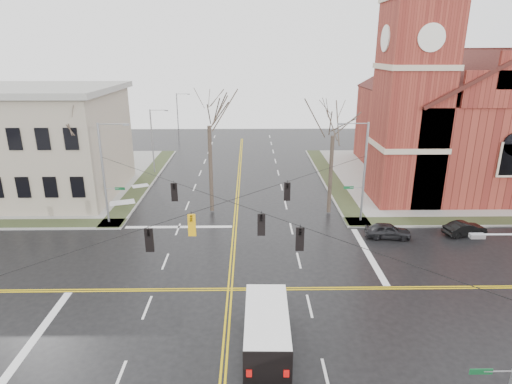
{
  "coord_description": "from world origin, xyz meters",
  "views": [
    {
      "loc": [
        1.34,
        -24.73,
        15.05
      ],
      "look_at": [
        1.81,
        6.0,
        4.77
      ],
      "focal_mm": 30.0,
      "sensor_mm": 36.0,
      "label": 1
    }
  ],
  "objects_px": {
    "signal_pole_nw": "(105,171)",
    "cargo_van": "(267,326)",
    "streetlight_north_a": "(153,139)",
    "parked_car_b": "(465,229)",
    "church": "(452,109)",
    "streetlight_north_b": "(178,115)",
    "tree_nw_near": "(209,120)",
    "tree_nw_far": "(80,128)",
    "parked_car_a": "(388,231)",
    "tree_ne": "(333,131)",
    "signal_pole_ne": "(363,170)"
  },
  "relations": [
    {
      "from": "church",
      "to": "streetlight_north_b",
      "type": "bearing_deg",
      "value": 146.75
    },
    {
      "from": "signal_pole_nw",
      "to": "streetlight_north_b",
      "type": "relative_size",
      "value": 1.12
    },
    {
      "from": "signal_pole_ne",
      "to": "signal_pole_nw",
      "type": "height_order",
      "value": "same"
    },
    {
      "from": "tree_nw_near",
      "to": "signal_pole_nw",
      "type": "bearing_deg",
      "value": -163.24
    },
    {
      "from": "parked_car_a",
      "to": "tree_nw_far",
      "type": "height_order",
      "value": "tree_nw_far"
    },
    {
      "from": "church",
      "to": "tree_nw_near",
      "type": "bearing_deg",
      "value": -158.68
    },
    {
      "from": "church",
      "to": "parked_car_a",
      "type": "distance_m",
      "value": 22.02
    },
    {
      "from": "parked_car_b",
      "to": "tree_ne",
      "type": "xyz_separation_m",
      "value": [
        -10.65,
        5.29,
        7.45
      ]
    },
    {
      "from": "signal_pole_nw",
      "to": "tree_ne",
      "type": "bearing_deg",
      "value": 6.09
    },
    {
      "from": "cargo_van",
      "to": "parked_car_b",
      "type": "bearing_deg",
      "value": 40.5
    },
    {
      "from": "streetlight_north_b",
      "to": "parked_car_b",
      "type": "relative_size",
      "value": 2.21
    },
    {
      "from": "parked_car_b",
      "to": "signal_pole_ne",
      "type": "bearing_deg",
      "value": 55.97
    },
    {
      "from": "parked_car_a",
      "to": "signal_pole_ne",
      "type": "bearing_deg",
      "value": 30.51
    },
    {
      "from": "signal_pole_nw",
      "to": "streetlight_north_a",
      "type": "bearing_deg",
      "value": 87.68
    },
    {
      "from": "cargo_van",
      "to": "parked_car_b",
      "type": "xyz_separation_m",
      "value": [
        17.39,
        14.17,
        -0.72
      ]
    },
    {
      "from": "cargo_van",
      "to": "parked_car_a",
      "type": "xyz_separation_m",
      "value": [
        10.7,
        13.75,
        -0.68
      ]
    },
    {
      "from": "streetlight_north_a",
      "to": "streetlight_north_b",
      "type": "relative_size",
      "value": 1.0
    },
    {
      "from": "streetlight_north_a",
      "to": "tree_nw_far",
      "type": "height_order",
      "value": "tree_nw_far"
    },
    {
      "from": "parked_car_b",
      "to": "tree_nw_far",
      "type": "distance_m",
      "value": 34.74
    },
    {
      "from": "parked_car_a",
      "to": "tree_ne",
      "type": "distance_m",
      "value": 10.15
    },
    {
      "from": "signal_pole_ne",
      "to": "parked_car_a",
      "type": "distance_m",
      "value": 5.8
    },
    {
      "from": "church",
      "to": "cargo_van",
      "type": "bearing_deg",
      "value": -126.44
    },
    {
      "from": "signal_pole_ne",
      "to": "cargo_van",
      "type": "bearing_deg",
      "value": -117.83
    },
    {
      "from": "streetlight_north_a",
      "to": "tree_nw_far",
      "type": "distance_m",
      "value": 15.14
    },
    {
      "from": "streetlight_north_b",
      "to": "parked_car_a",
      "type": "height_order",
      "value": "streetlight_north_b"
    },
    {
      "from": "signal_pole_ne",
      "to": "parked_car_a",
      "type": "height_order",
      "value": "signal_pole_ne"
    },
    {
      "from": "signal_pole_nw",
      "to": "tree_nw_near",
      "type": "relative_size",
      "value": 0.73
    },
    {
      "from": "church",
      "to": "signal_pole_ne",
      "type": "bearing_deg",
      "value": -135.34
    },
    {
      "from": "parked_car_b",
      "to": "tree_nw_far",
      "type": "xyz_separation_m",
      "value": [
        -33.44,
        5.35,
        7.72
      ]
    },
    {
      "from": "cargo_van",
      "to": "tree_ne",
      "type": "xyz_separation_m",
      "value": [
        6.74,
        19.46,
        6.73
      ]
    },
    {
      "from": "streetlight_north_b",
      "to": "streetlight_north_a",
      "type": "bearing_deg",
      "value": -90.0
    },
    {
      "from": "streetlight_north_b",
      "to": "tree_nw_far",
      "type": "bearing_deg",
      "value": -95.35
    },
    {
      "from": "streetlight_north_b",
      "to": "signal_pole_nw",
      "type": "bearing_deg",
      "value": -91.05
    },
    {
      "from": "church",
      "to": "tree_nw_far",
      "type": "height_order",
      "value": "church"
    },
    {
      "from": "signal_pole_ne",
      "to": "tree_nw_near",
      "type": "bearing_deg",
      "value": 168.79
    },
    {
      "from": "tree_ne",
      "to": "streetlight_north_b",
      "type": "bearing_deg",
      "value": 119.7
    },
    {
      "from": "cargo_van",
      "to": "tree_ne",
      "type": "height_order",
      "value": "tree_ne"
    },
    {
      "from": "signal_pole_nw",
      "to": "cargo_van",
      "type": "distance_m",
      "value": 22.25
    },
    {
      "from": "church",
      "to": "streetlight_north_b",
      "type": "height_order",
      "value": "church"
    },
    {
      "from": "streetlight_north_a",
      "to": "parked_car_b",
      "type": "distance_m",
      "value": 36.25
    },
    {
      "from": "signal_pole_nw",
      "to": "parked_car_a",
      "type": "xyz_separation_m",
      "value": [
        24.21,
        -3.54,
        -4.31
      ]
    },
    {
      "from": "parked_car_b",
      "to": "cargo_van",
      "type": "bearing_deg",
      "value": 115.88
    },
    {
      "from": "signal_pole_ne",
      "to": "tree_nw_far",
      "type": "xyz_separation_m",
      "value": [
        -25.18,
        2.22,
        3.37
      ]
    },
    {
      "from": "parked_car_a",
      "to": "parked_car_b",
      "type": "height_order",
      "value": "parked_car_a"
    },
    {
      "from": "church",
      "to": "tree_nw_near",
      "type": "distance_m",
      "value": 29.1
    },
    {
      "from": "streetlight_north_a",
      "to": "parked_car_b",
      "type": "height_order",
      "value": "streetlight_north_a"
    },
    {
      "from": "streetlight_north_a",
      "to": "streetlight_north_b",
      "type": "bearing_deg",
      "value": 90.0
    },
    {
      "from": "signal_pole_nw",
      "to": "cargo_van",
      "type": "height_order",
      "value": "signal_pole_nw"
    },
    {
      "from": "streetlight_north_a",
      "to": "parked_car_b",
      "type": "relative_size",
      "value": 2.21
    },
    {
      "from": "signal_pole_ne",
      "to": "tree_ne",
      "type": "distance_m",
      "value": 4.47
    }
  ]
}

